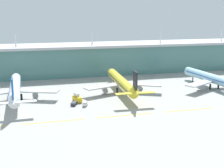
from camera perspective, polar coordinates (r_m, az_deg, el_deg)
ground_plane at (r=149.34m, az=3.53°, el=-5.84°), size 600.00×600.00×0.00m
terminal_building at (r=245.24m, az=-3.90°, el=4.71°), size 288.00×34.00×32.59m
airliner_near at (r=180.66m, az=-17.52°, el=-0.89°), size 48.78×69.03×18.90m
airliner_middle at (r=188.37m, az=1.83°, el=0.32°), size 48.75×67.87×18.90m
airliner_far at (r=208.32m, az=18.27°, el=0.92°), size 48.48×64.34×18.90m
taxiway_stripe_mid_west at (r=143.57m, az=-10.86°, el=-6.87°), size 28.00×0.70×0.04m
taxiway_stripe_centre at (r=149.05m, az=2.35°, el=-5.86°), size 28.00×0.70×0.04m
taxiway_stripe_mid_east at (r=161.65m, az=14.02°, el=-4.70°), size 28.00×0.70×0.04m
fuel_truck at (r=171.29m, az=-6.50°, el=-2.56°), size 4.78×7.65×4.95m
pushback_tug at (r=165.23m, az=-7.09°, el=-3.60°), size 3.86×4.98×1.85m
baggage_cart at (r=163.14m, az=-5.04°, el=-3.71°), size 3.07×4.01×2.48m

